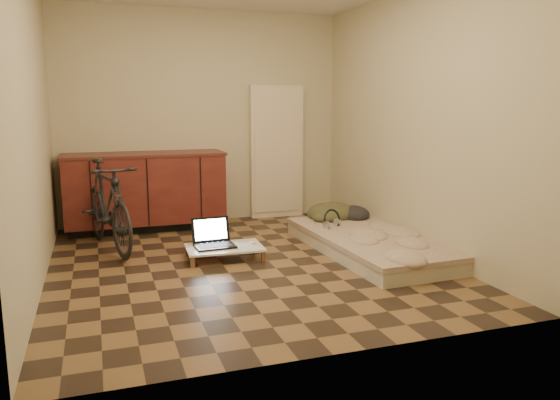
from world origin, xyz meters
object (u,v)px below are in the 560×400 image
object	(u,v)px
futon	(371,243)
lap_desk	(224,248)
bicycle	(107,201)
laptop	(213,240)

from	to	relation	value
futon	lap_desk	size ratio (longest dim) A/B	2.82
bicycle	laptop	xyz separation A→B (m)	(0.95, -0.63, -0.33)
futon	laptop	distance (m)	1.58
bicycle	lap_desk	world-z (taller)	bicycle
bicycle	laptop	distance (m)	1.19
lap_desk	futon	bearing A→B (deg)	-6.30
futon	lap_desk	distance (m)	1.47
futon	laptop	bearing A→B (deg)	166.91
bicycle	futon	world-z (taller)	bicycle
lap_desk	laptop	bearing A→B (deg)	148.63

